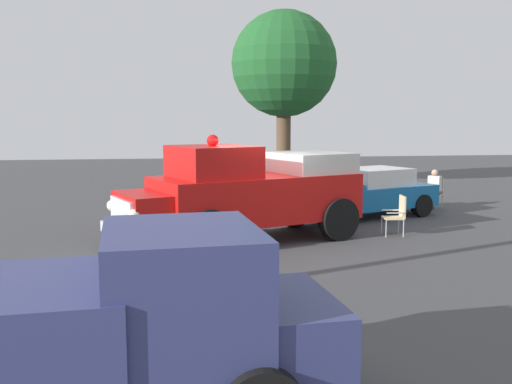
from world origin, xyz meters
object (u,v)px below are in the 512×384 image
at_px(lawn_chair_by_car, 398,213).
at_px(spectator_seated, 433,188).
at_px(vintage_fire_truck, 248,192).
at_px(oak_tree_right, 284,65).
at_px(parked_pickup, 91,325).
at_px(classic_hot_rod, 366,192).
at_px(lawn_chair_near_truck, 435,190).

distance_m(lawn_chair_by_car, spectator_seated, 4.97).
height_order(vintage_fire_truck, oak_tree_right, oak_tree_right).
height_order(vintage_fire_truck, parked_pickup, vintage_fire_truck).
xyz_separation_m(parked_pickup, oak_tree_right, (19.47, -5.84, 4.24)).
bearing_deg(classic_hot_rod, oak_tree_right, 5.79).
bearing_deg(parked_pickup, vintage_fire_truck, -18.09).
bearing_deg(spectator_seated, lawn_chair_near_truck, -49.61).
bearing_deg(oak_tree_right, lawn_chair_near_truck, -152.61).
xyz_separation_m(lawn_chair_near_truck, spectator_seated, (-0.09, 0.10, 0.11)).
distance_m(vintage_fire_truck, lawn_chair_near_truck, 8.05).
bearing_deg(parked_pickup, classic_hot_rod, -31.02).
height_order(spectator_seated, oak_tree_right, oak_tree_right).
bearing_deg(classic_hot_rod, vintage_fire_truck, 126.19).
xyz_separation_m(vintage_fire_truck, classic_hot_rod, (2.94, -4.01, -0.45)).
height_order(parked_pickup, lawn_chair_by_car, parked_pickup).
bearing_deg(parked_pickup, spectator_seated, -37.39).
relative_size(spectator_seated, oak_tree_right, 0.17).
xyz_separation_m(vintage_fire_truck, spectator_seated, (4.12, -6.73, -0.50)).
distance_m(lawn_chair_near_truck, spectator_seated, 0.17).
distance_m(classic_hot_rod, lawn_chair_near_truck, 3.10).
distance_m(vintage_fire_truck, oak_tree_right, 12.40).
bearing_deg(lawn_chair_by_car, parked_pickup, 141.73).
relative_size(parked_pickup, lawn_chair_by_car, 4.82).
height_order(lawn_chair_near_truck, oak_tree_right, oak_tree_right).
bearing_deg(lawn_chair_by_car, lawn_chair_near_truck, -35.91).
height_order(lawn_chair_near_truck, spectator_seated, spectator_seated).
distance_m(lawn_chair_near_truck, oak_tree_right, 9.22).
bearing_deg(spectator_seated, lawn_chair_by_car, 144.45).
xyz_separation_m(vintage_fire_truck, lawn_chair_near_truck, (4.21, -6.83, -0.61)).
bearing_deg(lawn_chair_near_truck, oak_tree_right, 27.39).
distance_m(vintage_fire_truck, parked_pickup, 8.61).
relative_size(classic_hot_rod, lawn_chair_by_car, 4.64).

